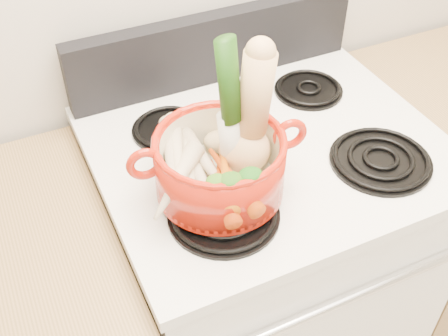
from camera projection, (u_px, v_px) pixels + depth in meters
name	position (u px, v px, depth m)	size (l,w,h in m)	color
stove_body	(260.00, 274.00, 1.61)	(0.76, 0.65, 0.92)	white
cooktop	(269.00, 148.00, 1.29)	(0.78, 0.67, 0.03)	silver
control_backsplash	(214.00, 47.00, 1.42)	(0.76, 0.05, 0.18)	black
oven_handle	(343.00, 301.00, 1.17)	(0.02, 0.02, 0.60)	silver
burner_front_left	(224.00, 213.00, 1.11)	(0.22, 0.22, 0.02)	black
burner_front_right	(381.00, 159.00, 1.23)	(0.22, 0.22, 0.02)	black
burner_back_left	(169.00, 128.00, 1.31)	(0.17, 0.17, 0.02)	black
burner_back_right	(309.00, 88.00, 1.43)	(0.17, 0.17, 0.02)	black
dutch_oven	(220.00, 165.00, 1.10)	(0.26, 0.26, 0.13)	#AA1A0A
pot_handle_left	(145.00, 164.00, 1.04)	(0.07, 0.07, 0.02)	#AA1A0A
pot_handle_right	(290.00, 134.00, 1.11)	(0.07, 0.07, 0.02)	#AA1A0A
squash	(254.00, 113.00, 1.07)	(0.11, 0.11, 0.27)	#D9B26F
leek	(231.00, 110.00, 1.04)	(0.05, 0.05, 0.31)	beige
ginger	(223.00, 142.00, 1.18)	(0.08, 0.06, 0.05)	tan
parsnip_0	(196.00, 170.00, 1.11)	(0.05, 0.05, 0.24)	beige
parsnip_1	(189.00, 168.00, 1.11)	(0.04, 0.04, 0.19)	beige
parsnip_2	(204.00, 159.00, 1.12)	(0.04, 0.04, 0.19)	beige
parsnip_3	(176.00, 180.00, 1.06)	(0.04, 0.04, 0.18)	beige
parsnip_4	(171.00, 159.00, 1.10)	(0.04, 0.04, 0.21)	beige
parsnip_5	(177.00, 154.00, 1.11)	(0.04, 0.04, 0.21)	beige
carrot_0	(221.00, 192.00, 1.07)	(0.03, 0.03, 0.17)	#CA3E0A
carrot_1	(218.00, 191.00, 1.07)	(0.03, 0.03, 0.14)	#CB3F0A
carrot_2	(233.00, 181.00, 1.08)	(0.03, 0.03, 0.19)	#C8380A
carrot_3	(227.00, 182.00, 1.06)	(0.03, 0.03, 0.15)	orange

